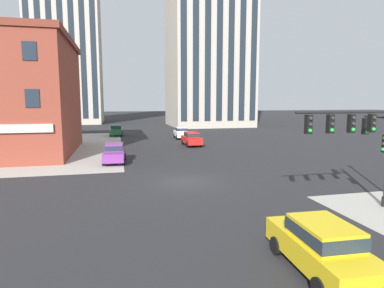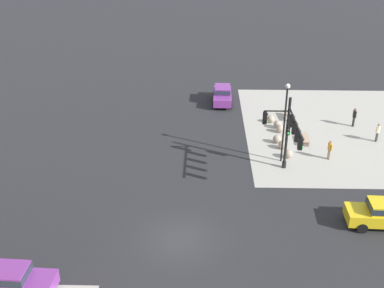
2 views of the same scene
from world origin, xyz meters
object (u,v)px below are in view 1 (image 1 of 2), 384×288
(car_main_mid, at_px, (116,130))
(car_main_northbound_near, at_px, (181,132))
(car_main_southbound_far, at_px, (192,138))
(car_cross_eastbound, at_px, (114,152))
(traffic_signal_main, at_px, (364,137))
(car_cross_westbound, at_px, (321,245))

(car_main_mid, bearing_deg, car_main_northbound_near, -33.80)
(car_main_southbound_far, bearing_deg, car_cross_eastbound, -135.11)
(traffic_signal_main, height_order, car_main_mid, traffic_signal_main)
(traffic_signal_main, xyz_separation_m, car_main_mid, (-12.18, 38.88, -2.73))
(traffic_signal_main, height_order, car_cross_westbound, traffic_signal_main)
(car_main_mid, bearing_deg, traffic_signal_main, -72.60)
(car_main_northbound_near, relative_size, car_main_mid, 1.00)
(traffic_signal_main, xyz_separation_m, car_main_northbound_near, (-2.87, 32.65, -2.73))
(traffic_signal_main, height_order, car_main_southbound_far, traffic_signal_main)
(car_main_southbound_far, xyz_separation_m, car_cross_eastbound, (-9.18, -9.14, 0.00))
(car_cross_eastbound, distance_m, car_cross_westbound, 21.73)
(traffic_signal_main, relative_size, car_cross_westbound, 1.26)
(car_main_southbound_far, distance_m, car_cross_eastbound, 12.95)
(car_cross_eastbound, bearing_deg, traffic_signal_main, -51.65)
(traffic_signal_main, distance_m, car_cross_westbound, 8.26)
(car_cross_westbound, relative_size, car_main_mid, 1.00)
(car_main_southbound_far, relative_size, car_cross_westbound, 0.99)
(car_cross_eastbound, relative_size, car_main_mid, 1.01)
(car_main_southbound_far, xyz_separation_m, car_main_mid, (-9.04, 14.17, 0.00))
(traffic_signal_main, relative_size, car_main_northbound_near, 1.26)
(car_main_mid, bearing_deg, car_cross_westbound, -81.80)
(car_main_mid, bearing_deg, car_cross_eastbound, -90.34)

